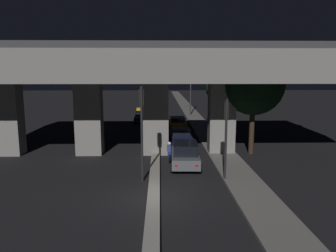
{
  "coord_description": "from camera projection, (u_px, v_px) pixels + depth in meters",
  "views": [
    {
      "loc": [
        0.33,
        -16.02,
        6.41
      ],
      "look_at": [
        1.15,
        16.31,
        1.06
      ],
      "focal_mm": 35.0,
      "sensor_mm": 36.0,
      "label": 1
    }
  ],
  "objects": [
    {
      "name": "ground_plane",
      "position": [
        154.0,
        198.0,
        16.84
      ],
      "size": [
        200.0,
        200.0,
        0.0
      ],
      "primitive_type": "plane",
      "color": "black"
    },
    {
      "name": "median_divider",
      "position": [
        158.0,
        112.0,
        51.33
      ],
      "size": [
        0.63,
        126.0,
        0.25
      ],
      "primitive_type": "cube",
      "color": "gray",
      "rests_on": "ground_plane"
    },
    {
      "name": "sidewalk_right",
      "position": [
        196.0,
        119.0,
        44.57
      ],
      "size": [
        2.25,
        126.0,
        0.15
      ],
      "primitive_type": "cube",
      "color": "slate",
      "rests_on": "ground_plane"
    },
    {
      "name": "elevated_overpass",
      "position": [
        152.0,
        71.0,
        24.99
      ],
      "size": [
        30.25,
        10.54,
        8.73
      ],
      "color": "gray",
      "rests_on": "ground_plane"
    },
    {
      "name": "traffic_light_left_of_median",
      "position": [
        142.0,
        118.0,
        18.86
      ],
      "size": [
        0.3,
        0.49,
        5.62
      ],
      "color": "black",
      "rests_on": "ground_plane"
    },
    {
      "name": "traffic_light_right_of_median",
      "position": [
        226.0,
        125.0,
        19.07
      ],
      "size": [
        0.3,
        0.49,
        4.89
      ],
      "color": "black",
      "rests_on": "ground_plane"
    },
    {
      "name": "street_lamp",
      "position": [
        189.0,
        82.0,
        47.55
      ],
      "size": [
        2.14,
        0.32,
        8.45
      ],
      "color": "#2D2D30",
      "rests_on": "ground_plane"
    },
    {
      "name": "car_grey_lead",
      "position": [
        185.0,
        155.0,
        22.15
      ],
      "size": [
        2.09,
        4.07,
        1.7
      ],
      "rotation": [
        0.0,
        0.0,
        1.53
      ],
      "color": "#515459",
      "rests_on": "ground_plane"
    },
    {
      "name": "car_dark_blue_second",
      "position": [
        180.0,
        137.0,
        28.5
      ],
      "size": [
        1.97,
        4.87,
        1.59
      ],
      "rotation": [
        0.0,
        0.0,
        1.6
      ],
      "color": "#141938",
      "rests_on": "ground_plane"
    },
    {
      "name": "car_taxi_yellow_third",
      "position": [
        177.0,
        123.0,
        36.75
      ],
      "size": [
        2.07,
        4.4,
        1.44
      ],
      "rotation": [
        0.0,
        0.0,
        1.61
      ],
      "color": "gold",
      "rests_on": "ground_plane"
    },
    {
      "name": "car_dark_green_lead_oncoming",
      "position": [
        141.0,
        117.0,
        42.27
      ],
      "size": [
        1.93,
        4.32,
        1.36
      ],
      "rotation": [
        0.0,
        0.0,
        -1.54
      ],
      "color": "black",
      "rests_on": "ground_plane"
    },
    {
      "name": "car_taxi_yellow_second_oncoming",
      "position": [
        143.0,
        108.0,
        51.28
      ],
      "size": [
        1.93,
        4.75,
        1.69
      ],
      "rotation": [
        0.0,
        0.0,
        -1.6
      ],
      "color": "gold",
      "rests_on": "ground_plane"
    },
    {
      "name": "motorcycle_blue_filtering_near",
      "position": [
        169.0,
        153.0,
        23.86
      ],
      "size": [
        0.33,
        1.96,
        1.4
      ],
      "rotation": [
        0.0,
        0.0,
        1.54
      ],
      "color": "black",
      "rests_on": "ground_plane"
    },
    {
      "name": "motorcycle_black_filtering_mid",
      "position": [
        167.0,
        137.0,
        29.61
      ],
      "size": [
        0.34,
        1.72,
        1.36
      ],
      "rotation": [
        0.0,
        0.0,
        1.63
      ],
      "color": "black",
      "rests_on": "ground_plane"
    },
    {
      "name": "motorcycle_red_filtering_far",
      "position": [
        163.0,
        126.0,
        35.81
      ],
      "size": [
        0.32,
        1.85,
        1.39
      ],
      "rotation": [
        0.0,
        0.0,
        1.58
      ],
      "color": "black",
      "rests_on": "ground_plane"
    },
    {
      "name": "pedestrian_on_sidewalk",
      "position": [
        215.0,
        143.0,
        25.67
      ],
      "size": [
        0.4,
        0.4,
        1.58
      ],
      "color": "black",
      "rests_on": "sidewalk_right"
    },
    {
      "name": "roadside_tree_kerbside_near",
      "position": [
        254.0,
        85.0,
        25.16
      ],
      "size": [
        4.76,
        4.76,
        7.85
      ],
      "color": "#2D2116",
      "rests_on": "ground_plane"
    },
    {
      "name": "roadside_tree_kerbside_mid",
      "position": [
        220.0,
        88.0,
        36.69
      ],
      "size": [
        3.25,
        3.25,
        6.34
      ],
      "color": "#38281C",
      "rests_on": "ground_plane"
    }
  ]
}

